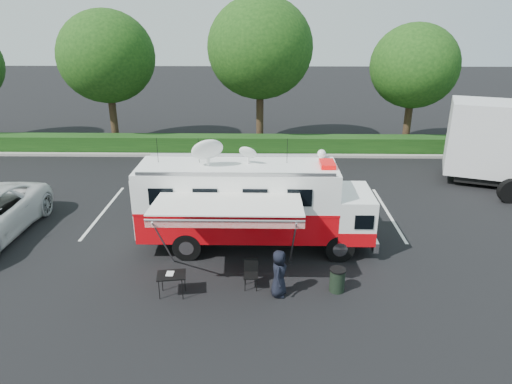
% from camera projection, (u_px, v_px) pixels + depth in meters
% --- Properties ---
extents(ground_plane, '(120.00, 120.00, 0.00)m').
position_uv_depth(ground_plane, '(256.00, 246.00, 16.41)').
color(ground_plane, black).
rests_on(ground_plane, ground).
extents(back_border, '(60.00, 6.14, 8.87)m').
position_uv_depth(back_border, '(280.00, 65.00, 26.58)').
color(back_border, '#9E998E').
rests_on(back_border, ground_plane).
extents(stall_lines, '(24.12, 5.50, 0.01)m').
position_uv_depth(stall_lines, '(245.00, 212.00, 19.21)').
color(stall_lines, silver).
rests_on(stall_lines, ground_plane).
extents(command_truck, '(8.11, 2.23, 3.90)m').
position_uv_depth(command_truck, '(254.00, 203.00, 15.81)').
color(command_truck, black).
rests_on(command_truck, ground_plane).
extents(awning, '(4.43, 2.31, 2.68)m').
position_uv_depth(awning, '(227.00, 208.00, 13.35)').
color(awning, white).
rests_on(awning, ground_plane).
extents(person, '(0.59, 0.79, 1.47)m').
position_uv_depth(person, '(279.00, 295.00, 13.58)').
color(person, black).
rests_on(person, ground_plane).
extents(folding_table, '(0.91, 0.70, 0.71)m').
position_uv_depth(folding_table, '(171.00, 276.00, 13.33)').
color(folding_table, black).
rests_on(folding_table, ground_plane).
extents(folding_chair, '(0.45, 0.47, 0.92)m').
position_uv_depth(folding_chair, '(251.00, 271.00, 13.82)').
color(folding_chair, black).
rests_on(folding_chair, ground_plane).
extents(trash_bin, '(0.49, 0.49, 0.74)m').
position_uv_depth(trash_bin, '(337.00, 280.00, 13.65)').
color(trash_bin, black).
rests_on(trash_bin, ground_plane).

